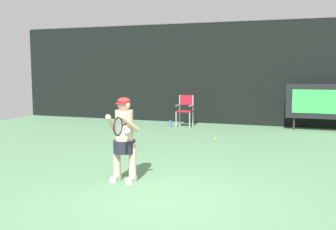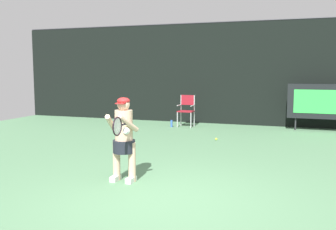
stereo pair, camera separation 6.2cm
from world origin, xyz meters
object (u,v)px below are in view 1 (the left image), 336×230
at_px(tennis_player, 124,136).
at_px(tennis_racket, 119,126).
at_px(umpire_chair, 185,109).
at_px(tennis_ball_spare, 215,139).
at_px(water_bottle, 170,123).
at_px(scoreboard, 322,102).

relative_size(tennis_player, tennis_racket, 2.45).
relative_size(umpire_chair, tennis_ball_spare, 15.88).
height_order(water_bottle, tennis_racket, tennis_racket).
xyz_separation_m(water_bottle, tennis_ball_spare, (1.98, -1.94, -0.09)).
xyz_separation_m(water_bottle, tennis_player, (1.30, -6.35, 0.68)).
bearing_deg(tennis_ball_spare, water_bottle, 135.58).
height_order(tennis_racket, tennis_ball_spare, tennis_racket).
xyz_separation_m(umpire_chair, tennis_player, (0.85, -6.63, 0.18)).
height_order(water_bottle, tennis_player, tennis_player).
relative_size(tennis_player, tennis_ball_spare, 21.65).
distance_m(scoreboard, tennis_racket, 8.30).
relative_size(scoreboard, umpire_chair, 2.04).
relative_size(water_bottle, tennis_player, 0.18).
bearing_deg(tennis_ball_spare, tennis_player, -98.80).
xyz_separation_m(umpire_chair, tennis_ball_spare, (1.54, -2.22, -0.58)).
bearing_deg(tennis_racket, umpire_chair, 81.68).
relative_size(umpire_chair, water_bottle, 4.08).
height_order(tennis_player, tennis_ball_spare, tennis_player).
relative_size(water_bottle, tennis_ball_spare, 3.90).
xyz_separation_m(scoreboard, tennis_racket, (-3.39, -7.58, 0.10)).
height_order(tennis_player, tennis_racket, tennis_player).
relative_size(water_bottle, tennis_racket, 0.44).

